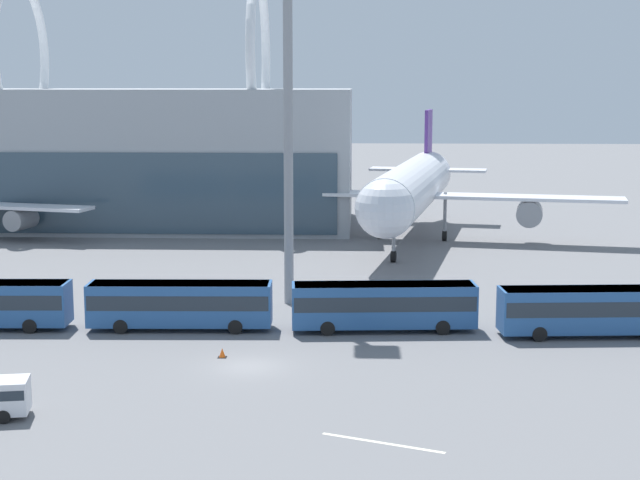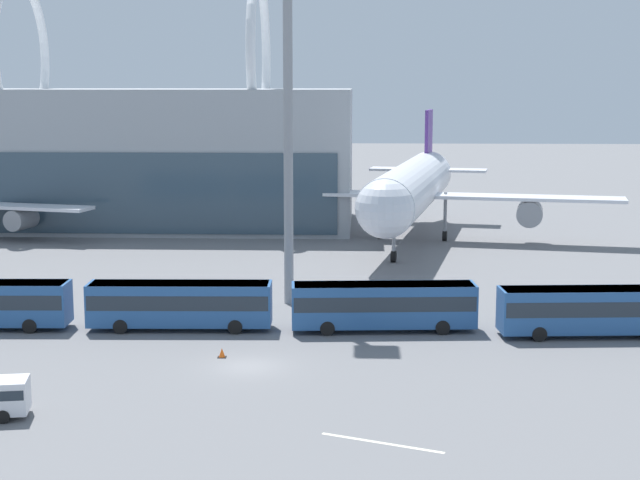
# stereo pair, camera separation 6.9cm
# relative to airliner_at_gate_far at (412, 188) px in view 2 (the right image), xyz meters

# --- Properties ---
(ground_plane) EXTENTS (440.00, 440.00, 0.00)m
(ground_plane) POSITION_rel_airliner_at_gate_far_xyz_m (-12.13, -47.75, -5.78)
(ground_plane) COLOR slate
(airliner_at_gate_far) EXTENTS (44.49, 41.25, 13.70)m
(airliner_at_gate_far) POSITION_rel_airliner_at_gate_far_xyz_m (0.00, 0.00, 0.00)
(airliner_at_gate_far) COLOR silver
(airliner_at_gate_far) RESTS_ON ground_plane
(shuttle_bus_1) EXTENTS (12.73, 3.03, 3.30)m
(shuttle_bus_1) POSITION_rel_airliner_at_gate_far_xyz_m (-17.88, -39.05, -3.84)
(shuttle_bus_1) COLOR #285693
(shuttle_bus_1) RESTS_ON ground_plane
(shuttle_bus_2) EXTENTS (12.81, 3.55, 3.30)m
(shuttle_bus_2) POSITION_rel_airliner_at_gate_far_xyz_m (-3.80, -38.80, -3.84)
(shuttle_bus_2) COLOR #285693
(shuttle_bus_2) RESTS_ON ground_plane
(shuttle_bus_3) EXTENTS (12.81, 3.55, 3.30)m
(shuttle_bus_3) POSITION_rel_airliner_at_gate_far_xyz_m (10.28, -39.72, -3.84)
(shuttle_bus_3) COLOR #285693
(shuttle_bus_3) RESTS_ON ground_plane
(floodlight_mast) EXTENTS (2.79, 2.79, 29.83)m
(floodlight_mast) POSITION_rel_airliner_at_gate_far_xyz_m (-10.95, -30.50, 12.73)
(floodlight_mast) COLOR gray
(floodlight_mast) RESTS_ON ground_plane
(lane_stripe_1) EXTENTS (5.87, 2.57, 0.01)m
(lane_stripe_1) POSITION_rel_airliner_at_gate_far_xyz_m (-4.33, -60.18, -5.77)
(lane_stripe_1) COLOR silver
(lane_stripe_1) RESTS_ON ground_plane
(traffic_cone_0) EXTENTS (0.54, 0.54, 0.59)m
(traffic_cone_0) POSITION_rel_airliner_at_gate_far_xyz_m (-14.02, -45.87, -5.49)
(traffic_cone_0) COLOR black
(traffic_cone_0) RESTS_ON ground_plane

